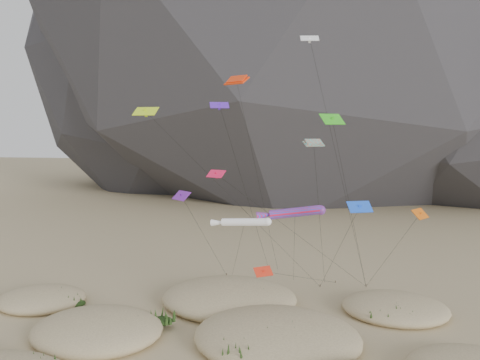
% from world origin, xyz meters
% --- Properties ---
extents(dunes, '(53.80, 37.43, 3.68)m').
position_xyz_m(dunes, '(-2.02, 3.00, 0.69)').
color(dunes, '#CCB789').
rests_on(dunes, ground).
extents(dune_grass, '(43.54, 28.16, 1.52)m').
position_xyz_m(dune_grass, '(-0.92, 3.19, 0.84)').
color(dune_grass, black).
rests_on(dune_grass, ground).
extents(kite_stakes, '(19.75, 6.34, 0.30)m').
position_xyz_m(kite_stakes, '(1.93, 22.63, 0.15)').
color(kite_stakes, '#3F2D1E').
rests_on(kite_stakes, ground).
extents(rainbow_tube_kite, '(6.98, 14.08, 12.07)m').
position_xyz_m(rainbow_tube_kite, '(4.49, 11.24, 11.28)').
color(rainbow_tube_kite, red).
rests_on(rainbow_tube_kite, ground).
extents(white_tube_kite, '(6.62, 15.40, 10.91)m').
position_xyz_m(white_tube_kite, '(-0.57, 10.62, 10.26)').
color(white_tube_kite, white).
rests_on(white_tube_kite, ground).
extents(orange_parafoil, '(5.52, 12.69, 25.61)m').
position_xyz_m(orange_parafoil, '(-2.15, 17.18, 24.82)').
color(orange_parafoil, red).
rests_on(orange_parafoil, ground).
extents(multi_parafoil, '(2.89, 10.44, 18.61)m').
position_xyz_m(multi_parafoil, '(6.47, 14.59, 17.96)').
color(multi_parafoil, '#F43A19').
rests_on(multi_parafoil, ground).
extents(delta_kites, '(29.82, 19.43, 28.92)m').
position_xyz_m(delta_kites, '(1.90, 11.24, 16.49)').
color(delta_kites, '#BBDF17').
rests_on(delta_kites, ground).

